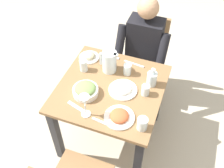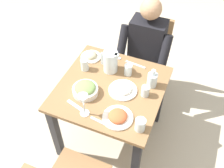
{
  "view_description": "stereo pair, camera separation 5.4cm",
  "coord_description": "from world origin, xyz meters",
  "px_view_note": "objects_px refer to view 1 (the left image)",
  "views": [
    {
      "loc": [
        -0.5,
        1.32,
        2.24
      ],
      "look_at": [
        -0.02,
        0.02,
        0.77
      ],
      "focal_mm": 42.0,
      "sensor_mm": 36.0,
      "label": 1
    },
    {
      "loc": [
        -0.55,
        1.3,
        2.24
      ],
      "look_at": [
        -0.02,
        0.02,
        0.77
      ],
      "focal_mm": 42.0,
      "sensor_mm": 36.0,
      "label": 2
    }
  ],
  "objects_px": {
    "salad_bowl": "(85,90)",
    "water_glass_by_pitcher": "(142,124)",
    "plate_yoghurt": "(123,89)",
    "plate_rice_curry": "(119,116)",
    "plate_beans": "(89,56)",
    "wine_glass": "(85,102)",
    "chair_near": "(145,52)",
    "oil_carafe": "(152,79)",
    "water_glass_center": "(145,90)",
    "diner_near": "(141,54)",
    "water_pitcher": "(109,61)",
    "water_glass_far_right": "(84,65)",
    "dining_table": "(111,98)",
    "water_glass_far_left": "(127,69)"
  },
  "relations": [
    {
      "from": "dining_table",
      "to": "water_glass_far_left",
      "type": "distance_m",
      "value": 0.27
    },
    {
      "from": "diner_near",
      "to": "water_pitcher",
      "type": "bearing_deg",
      "value": 65.6
    },
    {
      "from": "water_glass_center",
      "to": "plate_rice_curry",
      "type": "bearing_deg",
      "value": 68.3
    },
    {
      "from": "water_glass_by_pitcher",
      "to": "dining_table",
      "type": "bearing_deg",
      "value": -40.42
    },
    {
      "from": "salad_bowl",
      "to": "plate_yoghurt",
      "type": "relative_size",
      "value": 0.88
    },
    {
      "from": "plate_yoghurt",
      "to": "plate_beans",
      "type": "distance_m",
      "value": 0.48
    },
    {
      "from": "water_pitcher",
      "to": "water_glass_center",
      "type": "xyz_separation_m",
      "value": [
        -0.35,
        0.16,
        -0.05
      ]
    },
    {
      "from": "plate_yoghurt",
      "to": "water_glass_far_right",
      "type": "bearing_deg",
      "value": -16.22
    },
    {
      "from": "dining_table",
      "to": "water_glass_far_right",
      "type": "bearing_deg",
      "value": -21.18
    },
    {
      "from": "chair_near",
      "to": "diner_near",
      "type": "distance_m",
      "value": 0.25
    },
    {
      "from": "diner_near",
      "to": "oil_carafe",
      "type": "relative_size",
      "value": 7.04
    },
    {
      "from": "plate_yoghurt",
      "to": "plate_rice_curry",
      "type": "xyz_separation_m",
      "value": [
        -0.06,
        0.26,
        0.0
      ]
    },
    {
      "from": "diner_near",
      "to": "plate_yoghurt",
      "type": "xyz_separation_m",
      "value": [
        -0.0,
        0.57,
        0.09
      ]
    },
    {
      "from": "diner_near",
      "to": "chair_near",
      "type": "bearing_deg",
      "value": -90.0
    },
    {
      "from": "plate_beans",
      "to": "water_glass_far_left",
      "type": "height_order",
      "value": "water_glass_far_left"
    },
    {
      "from": "water_glass_by_pitcher",
      "to": "wine_glass",
      "type": "xyz_separation_m",
      "value": [
        0.41,
        0.03,
        0.09
      ]
    },
    {
      "from": "plate_beans",
      "to": "wine_glass",
      "type": "height_order",
      "value": "wine_glass"
    },
    {
      "from": "plate_yoghurt",
      "to": "water_glass_center",
      "type": "xyz_separation_m",
      "value": [
        -0.17,
        -0.03,
        0.03
      ]
    },
    {
      "from": "water_glass_by_pitcher",
      "to": "oil_carafe",
      "type": "bearing_deg",
      "value": -84.26
    },
    {
      "from": "plate_rice_curry",
      "to": "wine_glass",
      "type": "height_order",
      "value": "wine_glass"
    },
    {
      "from": "plate_beans",
      "to": "wine_glass",
      "type": "bearing_deg",
      "value": 111.51
    },
    {
      "from": "water_pitcher",
      "to": "water_glass_far_right",
      "type": "xyz_separation_m",
      "value": [
        0.2,
        0.07,
        -0.04
      ]
    },
    {
      "from": "water_glass_by_pitcher",
      "to": "plate_beans",
      "type": "bearing_deg",
      "value": -40.76
    },
    {
      "from": "plate_yoghurt",
      "to": "water_glass_far_right",
      "type": "xyz_separation_m",
      "value": [
        0.38,
        -0.11,
        0.03
      ]
    },
    {
      "from": "salad_bowl",
      "to": "oil_carafe",
      "type": "relative_size",
      "value": 1.21
    },
    {
      "from": "water_glass_by_pitcher",
      "to": "water_glass_center",
      "type": "distance_m",
      "value": 0.32
    },
    {
      "from": "wine_glass",
      "to": "oil_carafe",
      "type": "relative_size",
      "value": 1.19
    },
    {
      "from": "dining_table",
      "to": "plate_beans",
      "type": "xyz_separation_m",
      "value": [
        0.3,
        -0.26,
        0.15
      ]
    },
    {
      "from": "water_pitcher",
      "to": "salad_bowl",
      "type": "bearing_deg",
      "value": 75.78
    },
    {
      "from": "plate_beans",
      "to": "water_glass_far_left",
      "type": "xyz_separation_m",
      "value": [
        -0.38,
        0.07,
        0.03
      ]
    },
    {
      "from": "plate_rice_curry",
      "to": "water_glass_by_pitcher",
      "type": "distance_m",
      "value": 0.18
    },
    {
      "from": "water_pitcher",
      "to": "plate_beans",
      "type": "height_order",
      "value": "water_pitcher"
    },
    {
      "from": "water_glass_far_left",
      "to": "chair_near",
      "type": "bearing_deg",
      "value": -92.13
    },
    {
      "from": "salad_bowl",
      "to": "water_glass_by_pitcher",
      "type": "relative_size",
      "value": 1.99
    },
    {
      "from": "plate_beans",
      "to": "water_glass_center",
      "type": "height_order",
      "value": "water_glass_center"
    },
    {
      "from": "plate_yoghurt",
      "to": "plate_beans",
      "type": "bearing_deg",
      "value": -33.37
    },
    {
      "from": "diner_near",
      "to": "water_pitcher",
      "type": "height_order",
      "value": "diner_near"
    },
    {
      "from": "chair_near",
      "to": "water_pitcher",
      "type": "relative_size",
      "value": 4.54
    },
    {
      "from": "salad_bowl",
      "to": "plate_rice_curry",
      "type": "distance_m",
      "value": 0.35
    },
    {
      "from": "water_pitcher",
      "to": "wine_glass",
      "type": "relative_size",
      "value": 0.97
    },
    {
      "from": "water_pitcher",
      "to": "water_glass_by_pitcher",
      "type": "distance_m",
      "value": 0.63
    },
    {
      "from": "wine_glass",
      "to": "oil_carafe",
      "type": "distance_m",
      "value": 0.59
    },
    {
      "from": "chair_near",
      "to": "salad_bowl",
      "type": "bearing_deg",
      "value": 74.25
    },
    {
      "from": "water_glass_far_right",
      "to": "plate_beans",
      "type": "bearing_deg",
      "value": -82.58
    },
    {
      "from": "water_glass_far_left",
      "to": "water_glass_far_right",
      "type": "bearing_deg",
      "value": 12.99
    },
    {
      "from": "chair_near",
      "to": "plate_rice_curry",
      "type": "xyz_separation_m",
      "value": [
        -0.06,
        1.03,
        0.24
      ]
    },
    {
      "from": "water_pitcher",
      "to": "plate_yoghurt",
      "type": "bearing_deg",
      "value": 134.36
    },
    {
      "from": "diner_near",
      "to": "plate_yoghurt",
      "type": "distance_m",
      "value": 0.58
    },
    {
      "from": "chair_near",
      "to": "water_glass_center",
      "type": "distance_m",
      "value": 0.81
    },
    {
      "from": "water_pitcher",
      "to": "water_glass_by_pitcher",
      "type": "bearing_deg",
      "value": 131.51
    }
  ]
}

